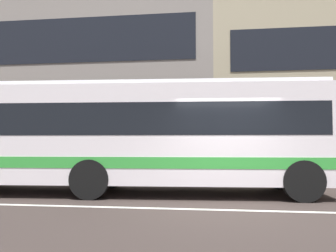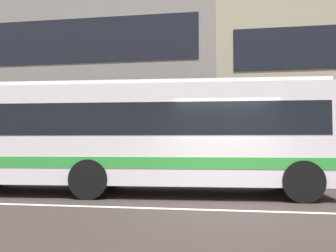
% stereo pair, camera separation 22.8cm
% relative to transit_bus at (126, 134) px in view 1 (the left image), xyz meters
% --- Properties ---
extents(ground_plane, '(160.00, 160.00, 0.00)m').
position_rel_transit_bus_xyz_m(ground_plane, '(2.82, -2.16, -1.67)').
color(ground_plane, '#392F2B').
extents(lane_centre_line, '(60.00, 0.16, 0.01)m').
position_rel_transit_bus_xyz_m(lane_centre_line, '(2.82, -2.16, -1.67)').
color(lane_centre_line, silver).
rests_on(lane_centre_line, ground_plane).
extents(apartment_block_left, '(20.05, 10.88, 11.10)m').
position_rel_transit_bus_xyz_m(apartment_block_left, '(-7.57, 11.98, 3.88)').
color(apartment_block_left, gray).
rests_on(apartment_block_left, ground_plane).
extents(transit_bus, '(11.20, 3.17, 3.03)m').
position_rel_transit_bus_xyz_m(transit_bus, '(0.00, 0.00, 0.00)').
color(transit_bus, white).
rests_on(transit_bus, ground_plane).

